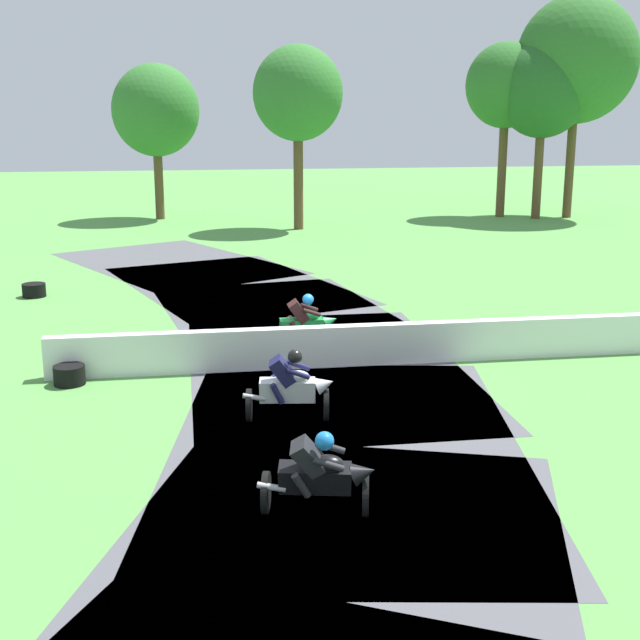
{
  "coord_description": "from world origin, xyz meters",
  "views": [
    {
      "loc": [
        -2.8,
        -17.96,
        5.57
      ],
      "look_at": [
        -0.01,
        0.58,
        0.9
      ],
      "focal_mm": 48.52,
      "sensor_mm": 36.0,
      "label": 1
    }
  ],
  "objects_px": {
    "motorcycle_lead_black": "(320,474)",
    "motorcycle_chase_white": "(292,387)",
    "tire_stack_mid_b": "(34,290)",
    "tire_stack_mid_a": "(69,375)",
    "motorcycle_trailing_green": "(305,324)"
  },
  "relations": [
    {
      "from": "motorcycle_lead_black",
      "to": "motorcycle_chase_white",
      "type": "height_order",
      "value": "motorcycle_chase_white"
    },
    {
      "from": "motorcycle_lead_black",
      "to": "motorcycle_chase_white",
      "type": "bearing_deg",
      "value": 89.33
    },
    {
      "from": "motorcycle_lead_black",
      "to": "motorcycle_trailing_green",
      "type": "height_order",
      "value": "motorcycle_trailing_green"
    },
    {
      "from": "motorcycle_trailing_green",
      "to": "motorcycle_lead_black",
      "type": "bearing_deg",
      "value": -96.1
    },
    {
      "from": "motorcycle_chase_white",
      "to": "motorcycle_trailing_green",
      "type": "height_order",
      "value": "motorcycle_trailing_green"
    },
    {
      "from": "motorcycle_chase_white",
      "to": "motorcycle_lead_black",
      "type": "bearing_deg",
      "value": -90.67
    },
    {
      "from": "tire_stack_mid_a",
      "to": "tire_stack_mid_b",
      "type": "bearing_deg",
      "value": 103.66
    },
    {
      "from": "motorcycle_chase_white",
      "to": "motorcycle_trailing_green",
      "type": "bearing_deg",
      "value": 79.41
    },
    {
      "from": "motorcycle_chase_white",
      "to": "tire_stack_mid_b",
      "type": "xyz_separation_m",
      "value": [
        -6.39,
        11.58,
        -0.46
      ]
    },
    {
      "from": "motorcycle_chase_white",
      "to": "tire_stack_mid_b",
      "type": "relative_size",
      "value": 2.49
    },
    {
      "from": "motorcycle_lead_black",
      "to": "motorcycle_trailing_green",
      "type": "relative_size",
      "value": 1.01
    },
    {
      "from": "motorcycle_lead_black",
      "to": "tire_stack_mid_b",
      "type": "xyz_separation_m",
      "value": [
        -6.35,
        15.34,
        -0.43
      ]
    },
    {
      "from": "motorcycle_trailing_green",
      "to": "tire_stack_mid_a",
      "type": "relative_size",
      "value": 2.63
    },
    {
      "from": "tire_stack_mid_b",
      "to": "motorcycle_trailing_green",
      "type": "bearing_deg",
      "value": -44.48
    },
    {
      "from": "motorcycle_chase_white",
      "to": "motorcycle_trailing_green",
      "type": "relative_size",
      "value": 1.01
    }
  ]
}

